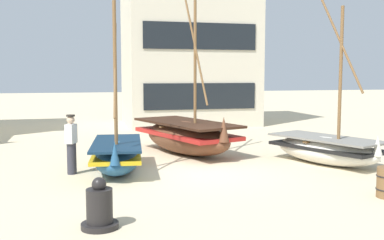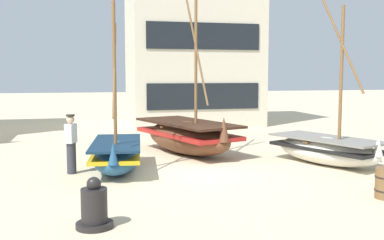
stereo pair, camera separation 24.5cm
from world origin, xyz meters
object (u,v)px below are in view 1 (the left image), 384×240
Objects in this scene: fishing_boat_far_right at (326,148)px; fisherman_by_hull at (71,145)px; capstan_winch at (100,208)px; fishing_boat_near_left at (117,154)px; fishing_boat_centre_large at (186,136)px; harbor_building_main at (189,40)px.

fishing_boat_far_right is 3.06× the size of fisherman_by_hull.
fishing_boat_far_right is 5.43× the size of capstan_winch.
fishing_boat_far_right is at bearing -3.50° from fisherman_by_hull.
fishing_boat_centre_large is at bearing 41.97° from fishing_boat_near_left.
fisherman_by_hull is (-1.27, -0.04, 0.34)m from fishing_boat_near_left.
fishing_boat_centre_large is (2.66, 2.39, 0.14)m from fishing_boat_near_left.
fishing_boat_near_left is 5.06× the size of capstan_winch.
harbor_building_main reaches higher than fishing_boat_far_right.
fisherman_by_hull is at bearing 96.12° from capstan_winch.
fishing_boat_near_left is 0.93× the size of fishing_boat_far_right.
fisherman_by_hull is (-3.93, -2.43, 0.19)m from fishing_boat_centre_large.
capstan_winch is 18.37m from harbor_building_main.
fishing_boat_far_right is 13.26m from harbor_building_main.
fishing_boat_centre_large reaches higher than fisherman_by_hull.
fishing_boat_centre_large is 4.62m from fisherman_by_hull.
harbor_building_main is (2.47, 9.58, 4.12)m from fishing_boat_centre_large.
harbor_building_main is at bearing 75.53° from fishing_boat_centre_large.
fishing_boat_centre_large is 0.61× the size of harbor_building_main.
capstan_winch is 0.10× the size of harbor_building_main.
fisherman_by_hull is 0.18× the size of harbor_building_main.
fishing_boat_centre_large is 4.80m from fishing_boat_far_right.
fishing_boat_near_left is 2.85× the size of fisherman_by_hull.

